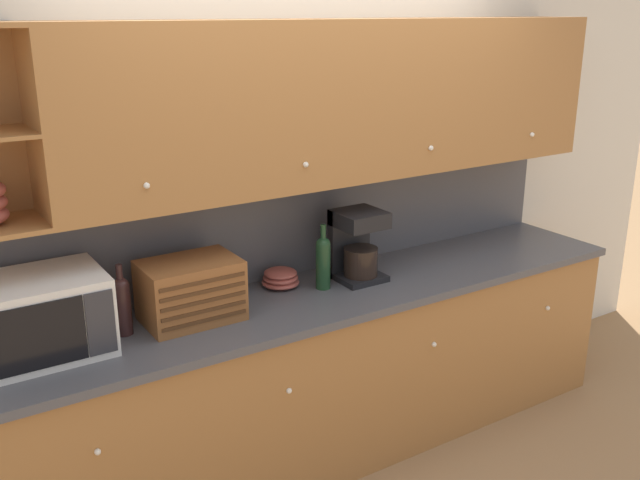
% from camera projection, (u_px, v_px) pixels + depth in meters
% --- Properties ---
extents(ground_plane, '(24.00, 24.00, 0.00)m').
position_uv_depth(ground_plane, '(300.00, 421.00, 4.10)').
color(ground_plane, '#9E754C').
extents(wall_back, '(5.82, 0.06, 2.60)m').
position_uv_depth(wall_back, '(294.00, 201.00, 3.72)').
color(wall_back, silver).
rests_on(wall_back, ground_plane).
extents(counter_unit, '(3.44, 0.65, 0.92)m').
position_uv_depth(counter_unit, '(330.00, 371.00, 3.71)').
color(counter_unit, '#A36B38').
rests_on(counter_unit, ground_plane).
extents(backsplash_panel, '(3.42, 0.01, 0.53)m').
position_uv_depth(backsplash_panel, '(298.00, 225.00, 3.73)').
color(backsplash_panel, '#4C4C51').
rests_on(backsplash_panel, counter_unit).
extents(upper_cabinets, '(3.42, 0.37, 0.77)m').
position_uv_depth(upper_cabinets, '(343.00, 101.00, 3.48)').
color(upper_cabinets, '#A36B38').
rests_on(upper_cabinets, backsplash_panel).
extents(microwave, '(0.50, 0.40, 0.33)m').
position_uv_depth(microwave, '(41.00, 316.00, 2.86)').
color(microwave, silver).
rests_on(microwave, counter_unit).
extents(wine_bottle, '(0.07, 0.07, 0.32)m').
position_uv_depth(wine_bottle, '(122.00, 303.00, 3.04)').
color(wine_bottle, black).
rests_on(wine_bottle, counter_unit).
extents(bread_box, '(0.43, 0.30, 0.28)m').
position_uv_depth(bread_box, '(191.00, 291.00, 3.19)').
color(bread_box, brown).
rests_on(bread_box, counter_unit).
extents(mug, '(0.09, 0.08, 0.11)m').
position_uv_depth(mug, '(235.00, 280.00, 3.54)').
color(mug, '#38669E').
rests_on(mug, counter_unit).
extents(bowl_stack_on_counter, '(0.19, 0.19, 0.09)m').
position_uv_depth(bowl_stack_on_counter, '(280.00, 278.00, 3.60)').
color(bowl_stack_on_counter, '#9E473D').
rests_on(bowl_stack_on_counter, counter_unit).
extents(second_wine_bottle, '(0.07, 0.07, 0.33)m').
position_uv_depth(second_wine_bottle, '(323.00, 260.00, 3.54)').
color(second_wine_bottle, '#19381E').
rests_on(second_wine_bottle, counter_unit).
extents(coffee_maker, '(0.24, 0.24, 0.37)m').
position_uv_depth(coffee_maker, '(356.00, 245.00, 3.67)').
color(coffee_maker, black).
rests_on(coffee_maker, counter_unit).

